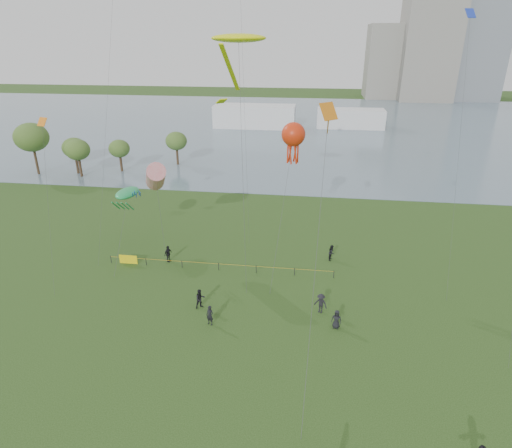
# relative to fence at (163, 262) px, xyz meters

# --- Properties ---
(ground_plane) EXTENTS (400.00, 400.00, 0.00)m
(ground_plane) POSITION_rel_fence_xyz_m (10.86, -15.58, -0.55)
(ground_plane) COLOR #1D3711
(lake) EXTENTS (400.00, 120.00, 0.08)m
(lake) POSITION_rel_fence_xyz_m (10.86, 84.42, -0.53)
(lake) COLOR slate
(lake) RESTS_ON ground_plane
(building_mid) EXTENTS (20.00, 20.00, 38.00)m
(building_mid) POSITION_rel_fence_xyz_m (56.86, 146.42, 18.45)
(building_mid) COLOR gray
(building_mid) RESTS_ON ground_plane
(building_low) EXTENTS (16.00, 18.00, 28.00)m
(building_low) POSITION_rel_fence_xyz_m (42.86, 152.42, 13.45)
(building_low) COLOR gray
(building_low) RESTS_ON ground_plane
(pavilion_left) EXTENTS (22.00, 8.00, 6.00)m
(pavilion_left) POSITION_rel_fence_xyz_m (-1.14, 79.42, 2.45)
(pavilion_left) COLOR silver
(pavilion_left) RESTS_ON ground_plane
(pavilion_right) EXTENTS (18.00, 7.00, 5.00)m
(pavilion_right) POSITION_rel_fence_xyz_m (24.86, 82.42, 1.95)
(pavilion_right) COLOR silver
(pavilion_right) RESTS_ON ground_plane
(trees) EXTENTS (28.06, 14.45, 9.16)m
(trees) POSITION_rel_fence_xyz_m (-26.35, 31.82, 4.94)
(trees) COLOR #382819
(trees) RESTS_ON ground_plane
(fence) EXTENTS (24.07, 0.07, 1.05)m
(fence) POSITION_rel_fence_xyz_m (0.00, 0.00, 0.00)
(fence) COLOR black
(fence) RESTS_ON ground_plane
(spectator_a) EXTENTS (1.16, 1.13, 1.88)m
(spectator_a) POSITION_rel_fence_xyz_m (5.96, -6.97, 0.39)
(spectator_a) COLOR black
(spectator_a) RESTS_ON ground_plane
(spectator_b) EXTENTS (1.40, 1.15, 1.88)m
(spectator_b) POSITION_rel_fence_xyz_m (16.75, -6.22, 0.39)
(spectator_b) COLOR black
(spectator_b) RESTS_ON ground_plane
(spectator_c) EXTENTS (0.85, 1.19, 1.88)m
(spectator_c) POSITION_rel_fence_xyz_m (0.24, 1.14, 0.39)
(spectator_c) COLOR black
(spectator_c) RESTS_ON ground_plane
(spectator_d) EXTENTS (0.90, 0.66, 1.70)m
(spectator_d) POSITION_rel_fence_xyz_m (18.07, -8.29, 0.30)
(spectator_d) COLOR black
(spectator_d) RESTS_ON ground_plane
(spectator_f) EXTENTS (0.77, 0.63, 1.81)m
(spectator_f) POSITION_rel_fence_xyz_m (7.41, -9.26, 0.35)
(spectator_f) COLOR black
(spectator_f) RESTS_ON ground_plane
(spectator_g) EXTENTS (0.88, 1.01, 1.77)m
(spectator_g) POSITION_rel_fence_xyz_m (17.98, 3.98, 0.33)
(spectator_g) COLOR black
(spectator_g) RESTS_ON ground_plane
(kite_stingray) EXTENTS (5.07, 10.06, 22.96)m
(kite_stingray) POSITION_rel_fence_xyz_m (8.10, 2.76, 21.93)
(kite_stingray) COLOR #3F3F42
(kite_windsock) EXTENTS (4.36, 5.27, 11.14)m
(kite_windsock) POSITION_rel_fence_xyz_m (-0.98, 2.77, 8.59)
(kite_windsock) COLOR #3F3F42
(kite_creature) EXTENTS (2.57, 10.48, 6.60)m
(kite_creature) POSITION_rel_fence_xyz_m (-5.65, 5.45, 5.60)
(kite_creature) COLOR #3F3F42
(kite_octopus) EXTENTS (2.56, 8.68, 15.04)m
(kite_octopus) POSITION_rel_fence_xyz_m (13.33, 3.59, 13.23)
(kite_octopus) COLOR #3F3F42
(kite_delta) EXTENTS (1.56, 15.31, 18.10)m
(kite_delta) POSITION_rel_fence_xyz_m (16.32, -6.07, 15.91)
(kite_delta) COLOR #3F3F42
(small_kites) EXTENTS (41.12, 18.27, 17.08)m
(small_kites) POSITION_rel_fence_xyz_m (9.88, 2.69, 22.89)
(small_kites) COLOR #E5598C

